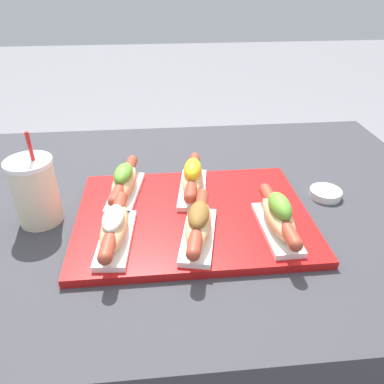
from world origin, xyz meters
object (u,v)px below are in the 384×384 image
object	(u,v)px
hot_dog_1	(199,224)
hot_dog_3	(124,182)
hot_dog_2	(278,216)
hot_dog_0	(114,227)
drink_cup	(35,191)
hot_dog_4	(193,178)
sauce_bowl	(326,193)
serving_tray	(193,216)

from	to	relation	value
hot_dog_1	hot_dog_3	xyz separation A→B (m)	(-0.15, 0.18, 0.00)
hot_dog_2	hot_dog_3	world-z (taller)	hot_dog_2
hot_dog_0	drink_cup	bearing A→B (deg)	146.56
hot_dog_3	drink_cup	world-z (taller)	drink_cup
hot_dog_1	drink_cup	size ratio (longest dim) A/B	1.03
hot_dog_0	hot_dog_4	size ratio (longest dim) A/B	1.01
hot_dog_0	sauce_bowl	size ratio (longest dim) A/B	2.87
hot_dog_3	hot_dog_4	distance (m)	0.16
hot_dog_0	hot_dog_4	xyz separation A→B (m)	(0.17, 0.17, 0.00)
hot_dog_0	hot_dog_3	bearing A→B (deg)	87.04
hot_dog_0	hot_dog_3	distance (m)	0.17
serving_tray	hot_dog_3	world-z (taller)	hot_dog_3
hot_dog_2	drink_cup	bearing A→B (deg)	167.40
serving_tray	hot_dog_1	bearing A→B (deg)	-88.65
hot_dog_0	sauce_bowl	world-z (taller)	hot_dog_0
sauce_bowl	drink_cup	bearing A→B (deg)	-177.12
hot_dog_1	drink_cup	xyz separation A→B (m)	(-0.33, 0.12, 0.02)
serving_tray	hot_dog_4	size ratio (longest dim) A/B	2.34
serving_tray	hot_dog_3	distance (m)	0.18
sauce_bowl	drink_cup	distance (m)	0.66
hot_dog_3	hot_dog_4	size ratio (longest dim) A/B	1.00
hot_dog_2	sauce_bowl	distance (m)	0.22
hot_dog_4	hot_dog_1	bearing A→B (deg)	-91.86
serving_tray	hot_dog_1	size ratio (longest dim) A/B	2.36
hot_dog_0	hot_dog_4	distance (m)	0.24
hot_dog_2	hot_dog_0	bearing A→B (deg)	-179.52
serving_tray	hot_dog_3	xyz separation A→B (m)	(-0.15, 0.09, 0.04)
hot_dog_3	sauce_bowl	size ratio (longest dim) A/B	2.85
hot_dog_3	serving_tray	bearing A→B (deg)	-30.64
hot_dog_2	sauce_bowl	bearing A→B (deg)	41.00
hot_dog_0	serving_tray	bearing A→B (deg)	27.67
hot_dog_2	drink_cup	world-z (taller)	drink_cup
hot_dog_0	sauce_bowl	distance (m)	0.51
hot_dog_2	hot_dog_4	bearing A→B (deg)	132.31
hot_dog_1	sauce_bowl	bearing A→B (deg)	25.05
hot_dog_1	hot_dog_3	distance (m)	0.23
sauce_bowl	hot_dog_2	bearing A→B (deg)	-139.00
hot_dog_1	hot_dog_4	bearing A→B (deg)	88.14
hot_dog_3	hot_dog_4	xyz separation A→B (m)	(0.16, 0.00, 0.00)
serving_tray	hot_dog_0	world-z (taller)	hot_dog_0
hot_dog_1	sauce_bowl	world-z (taller)	hot_dog_1
hot_dog_0	drink_cup	xyz separation A→B (m)	(-0.17, 0.11, 0.02)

